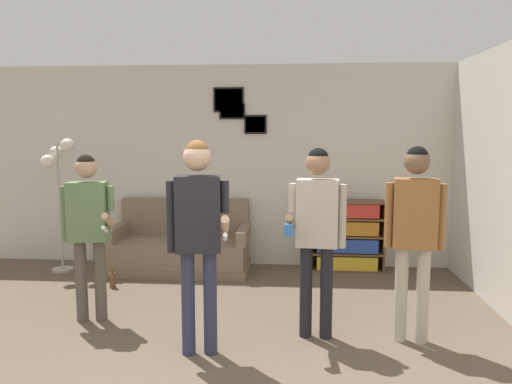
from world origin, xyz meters
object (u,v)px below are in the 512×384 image
Objects in this scene: bookshelf at (347,236)px; person_watcher_holding_cup at (317,223)px; person_player_foreground_left at (88,221)px; person_player_foreground_center at (198,224)px; person_spectator_near_bookshelf at (415,223)px; bottle_on_floor at (113,280)px; floor_lamp at (58,171)px; drinking_cup at (341,196)px; couch at (181,248)px.

person_watcher_holding_cup is (-0.49, -2.20, 0.58)m from bookshelf.
person_player_foreground_center is at bearing -28.09° from person_player_foreground_left.
person_spectator_near_bookshelf is 3.52m from bottle_on_floor.
bottle_on_floor is (0.91, -0.64, -1.21)m from floor_lamp.
person_player_foreground_center is 15.85× the size of drinking_cup.
person_player_foreground_center reaches higher than drinking_cup.
drinking_cup reaches higher than couch.
person_player_foreground_left is at bearing -142.13° from drinking_cup.
person_player_foreground_center is 1.84m from person_spectator_near_bookshelf.
floor_lamp is 2.00m from person_player_foreground_left.
floor_lamp reaches higher than bottle_on_floor.
person_spectator_near_bookshelf reaches higher than drinking_cup.
person_watcher_holding_cup is (3.23, -1.87, -0.27)m from floor_lamp.
drinking_cup is at bearing 100.83° from person_spectator_near_bookshelf.
person_spectator_near_bookshelf reaches higher than bottle_on_floor.
bookshelf is 0.56× the size of person_spectator_near_bookshelf.
floor_lamp is 1.07× the size of person_player_foreground_left.
person_player_foreground_center is at bearing -156.99° from person_watcher_holding_cup.
person_player_foreground_center is at bearing -167.77° from person_spectator_near_bookshelf.
floor_lamp reaches higher than couch.
drinking_cup is at bearing -179.72° from bookshelf.
couch is 1.97m from person_player_foreground_left.
floor_lamp is 3.66m from drinking_cup.
person_spectator_near_bookshelf is (0.83, -0.02, 0.01)m from person_watcher_holding_cup.
person_spectator_near_bookshelf is at bearing -81.45° from bookshelf.
bookshelf is (2.17, 0.19, 0.16)m from couch.
bookshelf is 3.06m from person_player_foreground_center.
person_spectator_near_bookshelf is at bearing -4.64° from person_player_foreground_left.
person_player_foreground_center reaches higher than person_spectator_near_bookshelf.
couch is 2.72m from person_watcher_holding_cup.
couch is 16.03× the size of drinking_cup.
person_watcher_holding_cup is (1.68, -2.01, 0.74)m from couch.
person_watcher_holding_cup is 0.99× the size of person_spectator_near_bookshelf.
couch is 1.03× the size of floor_lamp.
person_watcher_holding_cup is (2.15, -0.22, 0.06)m from person_player_foreground_left.
person_player_foreground_left is 1.35m from bottle_on_floor.
floor_lamp is at bearing -174.85° from bookshelf.
floor_lamp is 1.01× the size of person_spectator_near_bookshelf.
couch is 2.19m from bookshelf.
person_spectator_near_bookshelf is at bearing 12.23° from person_player_foreground_center.
floor_lamp is at bearing 123.32° from person_player_foreground_left.
bookshelf is at bearing 36.91° from person_player_foreground_left.
drinking_cup is at bearing 5.32° from couch.
drinking_cup is (-0.09, -0.00, 0.52)m from bookshelf.
person_player_foreground_center reaches higher than floor_lamp.
person_spectator_near_bookshelf is (2.51, -2.03, 0.76)m from couch.
person_player_foreground_left is 3.23m from drinking_cup.
floor_lamp is 15.56× the size of drinking_cup.
bookshelf is 0.59× the size of person_player_foreground_left.
bookshelf is 3.88× the size of bottle_on_floor.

